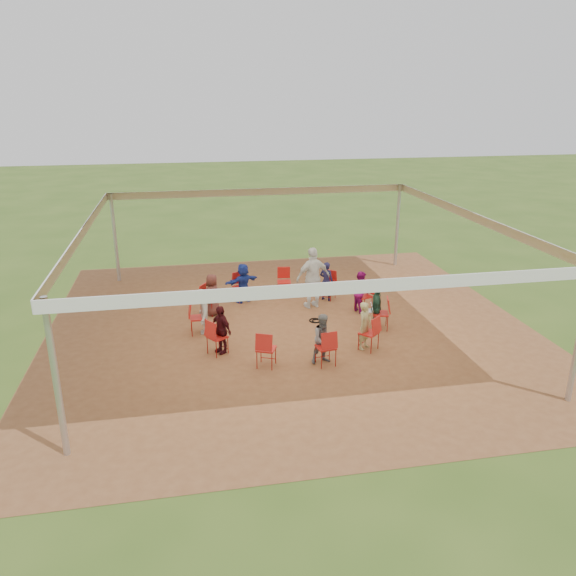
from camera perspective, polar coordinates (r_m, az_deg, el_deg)
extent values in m
plane|color=#38531A|center=(15.57, 0.13, -3.88)|extent=(80.00, 80.00, 0.00)
plane|color=brown|center=(15.57, 0.13, -3.86)|extent=(13.00, 13.00, 0.00)
cylinder|color=#B2B2B7|center=(10.43, -22.50, -8.58)|extent=(0.12, 0.12, 3.00)
cylinder|color=#B2B2B7|center=(19.75, -17.16, 4.85)|extent=(0.12, 0.12, 3.00)
cylinder|color=#B2B2B7|center=(21.08, 11.05, 6.21)|extent=(0.12, 0.12, 3.00)
plane|color=silver|center=(14.66, 0.14, 6.97)|extent=(10.30, 10.30, 0.00)
cube|color=white|center=(9.86, 5.78, 0.02)|extent=(10.30, 0.03, 0.24)
cube|color=white|center=(19.68, -2.73, 9.74)|extent=(10.30, 0.03, 0.24)
cube|color=white|center=(14.64, -20.16, 5.29)|extent=(0.03, 10.30, 0.24)
cube|color=white|center=(16.43, 18.20, 6.92)|extent=(0.03, 10.30, 0.24)
imported|color=#214632|center=(15.36, 8.98, -1.98)|extent=(0.54, 0.79, 1.23)
imported|color=#8A0E63|center=(16.53, 7.37, -0.35)|extent=(0.51, 0.67, 1.23)
imported|color=#1A183D|center=(17.33, 3.92, 0.70)|extent=(0.53, 0.51, 1.23)
imported|color=navy|center=(17.19, -4.57, 0.52)|extent=(1.21, 0.88, 1.23)
imported|color=#532620|center=(16.28, -7.69, -0.68)|extent=(0.60, 0.69, 1.23)
imported|color=#9E988C|center=(15.06, -8.72, -2.39)|extent=(0.41, 0.80, 1.23)
imported|color=#3E0E12|center=(13.90, -6.84, -4.19)|extent=(0.71, 0.80, 1.23)
imported|color=slate|center=(13.32, 3.66, -5.17)|extent=(0.64, 0.44, 1.23)
imported|color=tan|center=(14.15, 7.82, -3.81)|extent=(0.53, 0.52, 1.23)
imported|color=silver|center=(16.64, 2.56, 1.05)|extent=(1.18, 0.79, 1.84)
torus|color=black|center=(15.90, 2.76, -3.31)|extent=(0.43, 0.43, 0.03)
torus|color=black|center=(15.88, 2.94, -3.36)|extent=(0.34, 0.34, 0.03)
cube|color=#B7B7BC|center=(15.37, 8.14, -2.28)|extent=(0.29, 0.35, 0.01)
cube|color=#B7B7BC|center=(15.34, 8.56, -1.92)|extent=(0.15, 0.32, 0.20)
cube|color=#CCE0FF|center=(15.34, 8.53, -1.92)|extent=(0.12, 0.27, 0.17)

